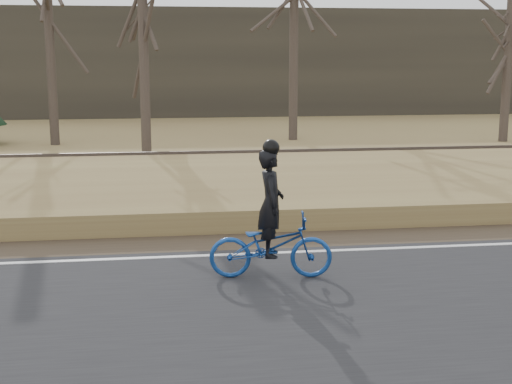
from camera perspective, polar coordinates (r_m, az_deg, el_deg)
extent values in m
plane|color=olive|center=(12.25, -1.38, -5.55)|extent=(120.00, 120.00, 0.00)
cube|color=black|center=(9.88, 0.33, -9.47)|extent=(120.00, 6.00, 0.06)
cube|color=silver|center=(12.42, -1.49, -5.00)|extent=(120.00, 0.12, 0.01)
cube|color=#473A2B|center=(13.39, -1.97, -4.02)|extent=(120.00, 1.60, 0.04)
cube|color=olive|center=(16.25, -3.10, -0.62)|extent=(120.00, 5.00, 0.44)
cube|color=slate|center=(19.98, -4.04, 1.57)|extent=(120.00, 3.00, 0.45)
cube|color=black|center=(19.93, -4.05, 2.41)|extent=(120.00, 2.40, 0.14)
cube|color=brown|center=(19.20, -3.91, 2.52)|extent=(120.00, 0.07, 0.15)
cube|color=brown|center=(20.62, -4.20, 3.10)|extent=(120.00, 0.07, 0.15)
cube|color=#383328|center=(41.69, -6.26, 10.26)|extent=(120.00, 4.00, 6.00)
imported|color=navy|center=(11.06, 1.18, -4.35)|extent=(1.97, 0.89, 1.00)
imported|color=black|center=(10.90, 1.20, -0.89)|extent=(0.47, 0.65, 1.66)
sphere|color=black|center=(10.76, 1.21, 3.55)|extent=(0.26, 0.26, 0.26)
cylinder|color=#453A33|center=(28.77, -16.23, 12.57)|extent=(0.36, 0.36, 8.98)
cylinder|color=#453A33|center=(25.28, -8.99, 11.62)|extent=(0.36, 0.36, 7.64)
cylinder|color=#453A33|center=(29.41, 3.06, 13.43)|extent=(0.36, 0.36, 9.49)
cylinder|color=#453A33|center=(30.45, 19.56, 10.53)|extent=(0.36, 0.36, 7.14)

